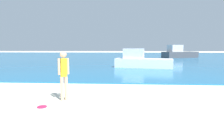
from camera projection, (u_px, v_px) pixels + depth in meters
water at (124, 56)px, 38.54m from camera, size 160.00×60.00×0.06m
person_standing at (64, 73)px, 6.01m from camera, size 0.31×0.26×1.63m
frisbee at (42, 107)px, 5.38m from camera, size 0.28×0.28×0.03m
boat_near at (141, 61)px, 15.79m from camera, size 5.01×2.47×1.63m
boat_far at (179, 53)px, 31.46m from camera, size 6.65×4.72×2.18m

